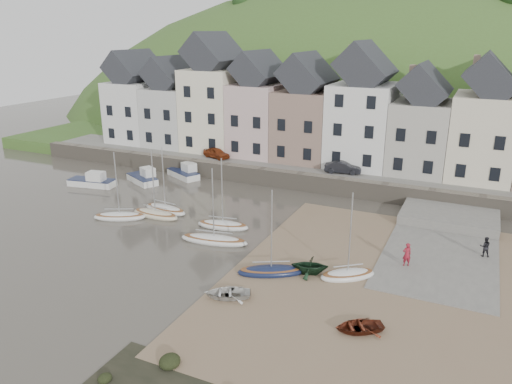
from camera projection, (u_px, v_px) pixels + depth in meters
The scene contains 25 objects.
ground at pixel (223, 252), 37.06m from camera, with size 160.00×160.00×0.00m, color #454036.
quay_land at pixel (340, 152), 64.35m from camera, with size 90.00×30.00×1.50m, color #405F26.
quay_street at pixel (311, 167), 54.21m from camera, with size 70.00×7.00×0.10m, color slate.
seawall at pixel (300, 181), 51.40m from camera, with size 70.00×1.20×1.80m, color slate.
beach at pixel (367, 282), 32.63m from camera, with size 18.00×26.00×0.06m, color #80664E.
slipway at pixel (442, 246), 37.90m from camera, with size 8.00×18.00×0.12m, color slate.
hillside at pixel (349, 212), 96.33m from camera, with size 134.40×84.00×84.00m.
townhouse_terrace at pixel (338, 112), 54.69m from camera, with size 61.05×8.00×13.93m.
sailboat_0 at pixel (165, 209), 45.21m from camera, with size 4.76×2.06×6.32m.
sailboat_1 at pixel (120, 216), 43.49m from camera, with size 4.81×3.36×6.32m.
sailboat_2 at pixel (155, 214), 44.00m from camera, with size 4.77×1.63×6.32m.
sailboat_3 at pixel (223, 225), 41.52m from camera, with size 4.70×2.26×6.32m.
sailboat_4 at pixel (214, 240), 38.63m from camera, with size 5.70×2.44×6.32m.
sailboat_5 at pixel (271, 271), 33.62m from camera, with size 4.82×3.54×6.32m.
sailboat_6 at pixel (348, 275), 33.09m from camera, with size 3.97×3.54×6.32m.
motorboat_0 at pixel (144, 177), 53.79m from camera, with size 4.72×3.53×1.70m.
motorboat_1 at pixel (93, 181), 52.53m from camera, with size 5.31×2.60×1.70m.
motorboat_2 at pixel (185, 172), 55.73m from camera, with size 4.79×3.53×1.70m.
rowboat_white at pixel (227, 293), 30.61m from camera, with size 2.07×2.90×0.60m, color silver.
rowboat_green at pixel (310, 265), 33.43m from camera, with size 2.17×2.52×1.33m, color black.
rowboat_red at pixel (359, 326), 27.18m from camera, with size 1.96×2.74×0.57m, color #612615.
person_red at pixel (407, 254), 34.44m from camera, with size 0.63×0.41×1.72m, color maroon.
person_dark at pixel (485, 247), 35.89m from camera, with size 0.75×0.58×1.53m, color black.
car_left at pixel (216, 153), 57.74m from camera, with size 1.44×3.59×1.22m, color maroon.
car_right at pixel (343, 167), 51.59m from camera, with size 1.33×3.82×1.26m, color black.
Camera 1 is at (16.58, -29.50, 15.98)m, focal length 34.36 mm.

